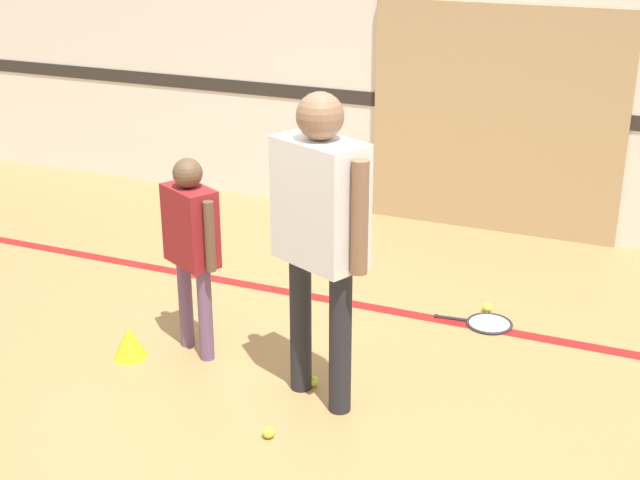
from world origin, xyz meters
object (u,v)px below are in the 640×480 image
at_px(tennis_ball_near_instructor, 268,432).
at_px(tennis_ball_by_spare_racket, 487,308).
at_px(tennis_ball_stray_left, 313,381).
at_px(racket_spare_on_floor, 487,323).
at_px(person_instructor, 320,219).
at_px(training_cone, 130,342).
at_px(person_student_left, 191,236).

bearing_deg(tennis_ball_near_instructor, tennis_ball_by_spare_racket, 69.62).
bearing_deg(tennis_ball_stray_left, racket_spare_on_floor, 57.34).
distance_m(person_instructor, racket_spare_on_floor, 1.81).
bearing_deg(tennis_ball_by_spare_racket, racket_spare_on_floor, -77.61).
height_order(tennis_ball_stray_left, training_cone, training_cone).
distance_m(tennis_ball_near_instructor, training_cone, 1.26).
height_order(tennis_ball_near_instructor, tennis_ball_stray_left, same).
bearing_deg(person_instructor, tennis_ball_by_spare_racket, 91.04).
xyz_separation_m(racket_spare_on_floor, tennis_ball_by_spare_racket, (-0.04, 0.19, 0.02)).
bearing_deg(person_instructor, racket_spare_on_floor, 86.62).
xyz_separation_m(person_student_left, racket_spare_on_floor, (1.59, 1.07, -0.77)).
bearing_deg(tennis_ball_stray_left, tennis_ball_near_instructor, -90.71).
height_order(person_instructor, racket_spare_on_floor, person_instructor).
bearing_deg(tennis_ball_near_instructor, person_instructor, 78.26).
height_order(racket_spare_on_floor, tennis_ball_near_instructor, tennis_ball_near_instructor).
height_order(person_instructor, tennis_ball_by_spare_racket, person_instructor).
distance_m(tennis_ball_near_instructor, tennis_ball_stray_left, 0.57).
bearing_deg(racket_spare_on_floor, tennis_ball_by_spare_racket, -83.12).
height_order(person_student_left, tennis_ball_by_spare_racket, person_student_left).
xyz_separation_m(person_instructor, tennis_ball_by_spare_racket, (0.62, 1.47, -1.06)).
relative_size(tennis_ball_near_instructor, tennis_ball_by_spare_racket, 1.00).
bearing_deg(training_cone, person_instructor, 0.74).
relative_size(person_instructor, person_student_left, 1.40).
distance_m(person_instructor, training_cone, 1.61).
height_order(tennis_ball_near_instructor, training_cone, training_cone).
distance_m(person_student_left, tennis_ball_stray_left, 1.12).
height_order(person_student_left, tennis_ball_near_instructor, person_student_left).
distance_m(person_instructor, tennis_ball_by_spare_racket, 1.92).
bearing_deg(training_cone, racket_spare_on_floor, 33.89).
relative_size(racket_spare_on_floor, tennis_ball_by_spare_racket, 8.23).
bearing_deg(tennis_ball_near_instructor, tennis_ball_stray_left, 89.29).
height_order(person_instructor, training_cone, person_instructor).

